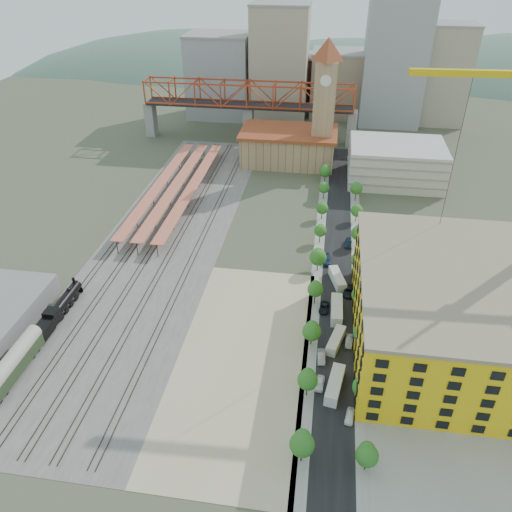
# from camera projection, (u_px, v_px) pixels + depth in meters

# --- Properties ---
(ground) EXTENTS (400.00, 400.00, 0.00)m
(ground) POSITION_uv_depth(u_px,v_px,m) (277.00, 277.00, 134.57)
(ground) COLOR #474C38
(ground) RESTS_ON ground
(ballast_strip) EXTENTS (36.00, 165.00, 0.06)m
(ballast_strip) POSITION_uv_depth(u_px,v_px,m) (168.00, 235.00, 153.64)
(ballast_strip) COLOR #605E59
(ballast_strip) RESTS_ON ground
(dirt_lot) EXTENTS (28.00, 67.00, 0.06)m
(dirt_lot) POSITION_uv_depth(u_px,v_px,m) (243.00, 358.00, 108.85)
(dirt_lot) COLOR tan
(dirt_lot) RESTS_ON ground
(street_asphalt) EXTENTS (12.00, 170.00, 0.06)m
(street_asphalt) POSITION_uv_depth(u_px,v_px,m) (338.00, 253.00, 145.02)
(street_asphalt) COLOR black
(street_asphalt) RESTS_ON ground
(sidewalk_west) EXTENTS (3.00, 170.00, 0.04)m
(sidewalk_west) POSITION_uv_depth(u_px,v_px,m) (319.00, 251.00, 145.71)
(sidewalk_west) COLOR gray
(sidewalk_west) RESTS_ON ground
(sidewalk_east) EXTENTS (3.00, 170.00, 0.04)m
(sidewalk_east) POSITION_uv_depth(u_px,v_px,m) (357.00, 254.00, 144.33)
(sidewalk_east) COLOR gray
(sidewalk_east) RESTS_ON ground
(construction_pad) EXTENTS (50.00, 90.00, 0.06)m
(construction_pad) POSITION_uv_depth(u_px,v_px,m) (465.00, 345.00, 112.25)
(construction_pad) COLOR gray
(construction_pad) RESTS_ON ground
(rail_tracks) EXTENTS (26.56, 160.00, 0.18)m
(rail_tracks) POSITION_uv_depth(u_px,v_px,m) (162.00, 234.00, 153.80)
(rail_tracks) COLOR #382B23
(rail_tracks) RESTS_ON ground
(platform_canopies) EXTENTS (16.00, 80.00, 4.12)m
(platform_canopies) POSITION_uv_depth(u_px,v_px,m) (176.00, 185.00, 175.00)
(platform_canopies) COLOR #DD7955
(platform_canopies) RESTS_ON ground
(station_hall) EXTENTS (38.00, 24.00, 13.10)m
(station_hall) POSITION_uv_depth(u_px,v_px,m) (288.00, 146.00, 199.80)
(station_hall) COLOR tan
(station_hall) RESTS_ON ground
(clock_tower) EXTENTS (12.00, 12.00, 52.00)m
(clock_tower) POSITION_uv_depth(u_px,v_px,m) (325.00, 93.00, 184.59)
(clock_tower) COLOR tan
(clock_tower) RESTS_ON ground
(parking_garage) EXTENTS (34.00, 26.00, 14.00)m
(parking_garage) POSITION_uv_depth(u_px,v_px,m) (396.00, 163.00, 184.49)
(parking_garage) COLOR silver
(parking_garage) RESTS_ON ground
(truss_bridge) EXTENTS (94.00, 9.60, 25.60)m
(truss_bridge) POSITION_uv_depth(u_px,v_px,m) (248.00, 98.00, 214.86)
(truss_bridge) COLOR gray
(truss_bridge) RESTS_ON ground
(construction_building) EXTENTS (44.60, 50.60, 18.80)m
(construction_building) POSITION_uv_depth(u_px,v_px,m) (461.00, 311.00, 107.56)
(construction_building) COLOR yellow
(construction_building) RESTS_ON ground
(street_trees) EXTENTS (15.40, 124.40, 8.00)m
(street_trees) POSITION_uv_depth(u_px,v_px,m) (337.00, 272.00, 136.71)
(street_trees) COLOR #26631D
(street_trees) RESTS_ON ground
(skyline) EXTENTS (133.00, 46.00, 60.00)m
(skyline) POSITION_uv_depth(u_px,v_px,m) (327.00, 71.00, 239.68)
(skyline) COLOR #9EA0A3
(skyline) RESTS_ON ground
(distant_hills) EXTENTS (647.00, 264.00, 227.00)m
(distant_hills) POSITION_uv_depth(u_px,v_px,m) (371.00, 176.00, 388.15)
(distant_hills) COLOR #4C6B59
(distant_hills) RESTS_ON ground
(locomotive) EXTENTS (2.91, 22.48, 5.62)m
(locomotive) POSITION_uv_depth(u_px,v_px,m) (59.00, 309.00, 119.77)
(locomotive) COLOR black
(locomotive) RESTS_ON ground
(coach) EXTENTS (3.23, 18.73, 5.88)m
(coach) POSITION_uv_depth(u_px,v_px,m) (13.00, 364.00, 102.89)
(coach) COLOR #28341C
(coach) RESTS_ON ground
(site_trailer_a) EXTENTS (4.18, 10.10, 2.68)m
(site_trailer_a) POSITION_uv_depth(u_px,v_px,m) (335.00, 385.00, 100.52)
(site_trailer_a) COLOR silver
(site_trailer_a) RESTS_ON ground
(site_trailer_b) EXTENTS (4.51, 8.98, 2.38)m
(site_trailer_b) POSITION_uv_depth(u_px,v_px,m) (336.00, 341.00, 111.76)
(site_trailer_b) COLOR silver
(site_trailer_b) RESTS_ON ground
(site_trailer_c) EXTENTS (2.84, 10.20, 2.78)m
(site_trailer_c) POSITION_uv_depth(u_px,v_px,m) (337.00, 310.00, 120.62)
(site_trailer_c) COLOR silver
(site_trailer_c) RESTS_ON ground
(site_trailer_d) EXTENTS (4.96, 9.56, 2.53)m
(site_trailer_d) POSITION_uv_depth(u_px,v_px,m) (337.00, 279.00, 131.78)
(site_trailer_d) COLOR silver
(site_trailer_d) RESTS_ON ground
(car_0) EXTENTS (2.11, 4.44, 1.47)m
(car_0) POSITION_uv_depth(u_px,v_px,m) (320.00, 384.00, 101.61)
(car_0) COLOR white
(car_0) RESTS_ON ground
(car_1) EXTENTS (1.91, 4.77, 1.54)m
(car_1) POSITION_uv_depth(u_px,v_px,m) (321.00, 357.00, 108.04)
(car_1) COLOR #99999E
(car_1) RESTS_ON ground
(car_2) EXTENTS (2.64, 5.01, 1.34)m
(car_2) POSITION_uv_depth(u_px,v_px,m) (324.00, 308.00, 122.46)
(car_2) COLOR black
(car_2) RESTS_ON ground
(car_3) EXTENTS (2.75, 5.64, 1.58)m
(car_3) POSITION_uv_depth(u_px,v_px,m) (327.00, 260.00, 140.26)
(car_3) COLOR navy
(car_3) RESTS_ON ground
(car_4) EXTENTS (2.28, 4.29, 1.39)m
(car_4) POSITION_uv_depth(u_px,v_px,m) (350.00, 416.00, 94.74)
(car_4) COLOR white
(car_4) RESTS_ON ground
(car_5) EXTENTS (1.90, 4.53, 1.45)m
(car_5) POSITION_uv_depth(u_px,v_px,m) (349.00, 341.00, 112.26)
(car_5) COLOR #949499
(car_5) RESTS_ON ground
(car_6) EXTENTS (3.19, 5.86, 1.56)m
(car_6) POSITION_uv_depth(u_px,v_px,m) (349.00, 291.00, 127.99)
(car_6) COLOR black
(car_6) RESTS_ON ground
(car_7) EXTENTS (2.44, 5.13, 1.44)m
(car_7) POSITION_uv_depth(u_px,v_px,m) (348.00, 243.00, 148.00)
(car_7) COLOR #1A2E4C
(car_7) RESTS_ON ground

